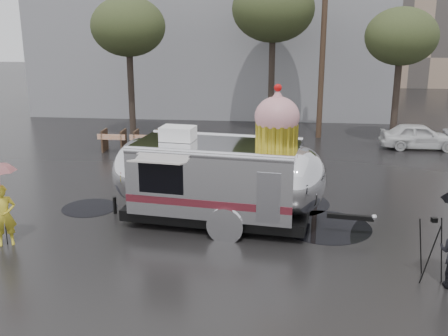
# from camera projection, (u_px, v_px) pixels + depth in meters

# --- Properties ---
(ground) EXTENTS (120.00, 120.00, 0.00)m
(ground) POSITION_uv_depth(u_px,v_px,m) (257.00, 249.00, 13.88)
(ground) COLOR black
(ground) RESTS_ON ground
(puddles) EXTENTS (9.66, 4.67, 0.01)m
(puddles) POSITION_uv_depth(u_px,v_px,m) (266.00, 213.00, 16.46)
(puddles) COLOR black
(puddles) RESTS_ON ground
(grey_building) EXTENTS (22.00, 12.00, 13.00)m
(grey_building) POSITION_uv_depth(u_px,v_px,m) (216.00, 10.00, 35.47)
(grey_building) COLOR slate
(grey_building) RESTS_ON ground
(utility_pole) EXTENTS (1.60, 0.28, 9.00)m
(utility_pole) POSITION_uv_depth(u_px,v_px,m) (323.00, 45.00, 25.75)
(utility_pole) COLOR #473323
(utility_pole) RESTS_ON ground
(tree_left) EXTENTS (3.64, 3.64, 6.95)m
(tree_left) POSITION_uv_depth(u_px,v_px,m) (128.00, 27.00, 25.53)
(tree_left) COLOR #382D26
(tree_left) RESTS_ON ground
(tree_mid) EXTENTS (4.20, 4.20, 8.03)m
(tree_mid) POSITION_uv_depth(u_px,v_px,m) (273.00, 9.00, 26.49)
(tree_mid) COLOR #382D26
(tree_mid) RESTS_ON ground
(tree_right) EXTENTS (3.36, 3.36, 6.42)m
(tree_right) POSITION_uv_depth(u_px,v_px,m) (401.00, 37.00, 24.31)
(tree_right) COLOR #382D26
(tree_right) RESTS_ON ground
(barricade_row) EXTENTS (4.30, 0.80, 1.00)m
(barricade_row) POSITION_uv_depth(u_px,v_px,m) (146.00, 141.00, 23.84)
(barricade_row) COLOR #473323
(barricade_row) RESTS_ON ground
(airstream_trailer) EXTENTS (7.88, 3.31, 4.27)m
(airstream_trailer) POSITION_uv_depth(u_px,v_px,m) (220.00, 175.00, 15.22)
(airstream_trailer) COLOR silver
(airstream_trailer) RESTS_ON ground
(person_left) EXTENTS (0.72, 0.63, 1.67)m
(person_left) POSITION_uv_depth(u_px,v_px,m) (4.00, 215.00, 13.92)
(person_left) COLOR gold
(person_left) RESTS_ON ground
(tripod) EXTENTS (0.61, 0.63, 1.55)m
(tripod) POSITION_uv_depth(u_px,v_px,m) (432.00, 243.00, 11.99)
(tripod) COLOR black
(tripod) RESTS_ON ground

